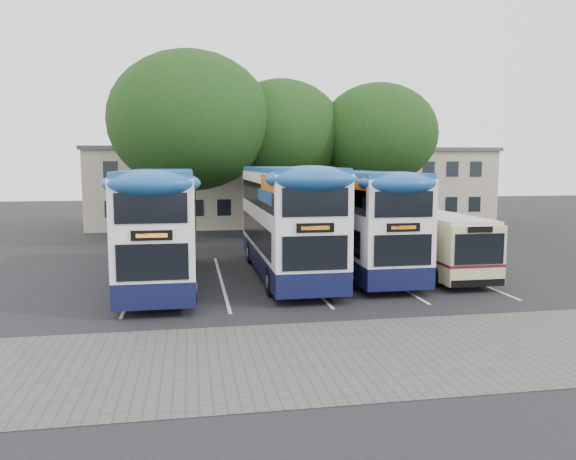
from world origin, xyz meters
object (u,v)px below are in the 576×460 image
(lamp_post, at_px, (394,161))
(bus_dd_left, at_px, (161,221))
(tree_left, at_px, (190,121))
(tree_mid, at_px, (281,133))
(tree_right, at_px, (378,134))
(bus_single, at_px, (428,238))
(bus_dd_mid, at_px, (286,216))
(bus_dd_right, at_px, (358,217))

(lamp_post, distance_m, bus_dd_left, 21.93)
(tree_left, height_order, tree_mid, tree_left)
(lamp_post, xyz_separation_m, tree_right, (-2.03, -2.29, 1.79))
(tree_left, xyz_separation_m, bus_single, (10.63, -11.80, -6.00))
(tree_left, bearing_deg, bus_dd_left, -96.06)
(tree_mid, relative_size, tree_right, 1.02)
(tree_left, bearing_deg, lamp_post, 10.80)
(tree_left, relative_size, tree_right, 1.16)
(bus_dd_mid, distance_m, bus_dd_right, 3.40)
(lamp_post, distance_m, tree_left, 14.83)
(tree_left, xyz_separation_m, bus_dd_right, (7.43, -11.28, -5.02))
(bus_dd_mid, height_order, bus_dd_right, bus_dd_mid)
(tree_right, relative_size, bus_single, 1.12)
(bus_dd_left, height_order, bus_dd_right, bus_dd_left)
(lamp_post, bearing_deg, tree_left, -169.20)
(tree_left, bearing_deg, bus_dd_right, -56.63)
(tree_mid, bearing_deg, bus_dd_right, -83.44)
(tree_mid, height_order, bus_dd_left, tree_mid)
(tree_left, bearing_deg, tree_mid, 13.88)
(lamp_post, height_order, tree_left, tree_left)
(bus_dd_mid, bearing_deg, tree_right, 55.51)
(bus_dd_right, bearing_deg, bus_single, -9.32)
(tree_right, bearing_deg, tree_left, -177.90)
(bus_dd_left, bearing_deg, tree_left, 83.94)
(tree_right, relative_size, bus_dd_right, 0.93)
(tree_right, height_order, bus_dd_left, tree_right)
(tree_right, bearing_deg, tree_mid, 170.91)
(tree_left, xyz_separation_m, tree_right, (12.34, 0.45, -0.67))
(tree_left, distance_m, tree_mid, 6.17)
(bus_single, bearing_deg, tree_right, 82.04)
(tree_left, height_order, tree_right, tree_left)
(lamp_post, xyz_separation_m, bus_single, (-3.74, -14.55, -3.54))
(lamp_post, distance_m, bus_dd_right, 15.85)
(bus_single, bearing_deg, tree_left, 132.00)
(bus_dd_mid, height_order, bus_single, bus_dd_mid)
(tree_mid, height_order, bus_dd_right, tree_mid)
(lamp_post, distance_m, bus_single, 15.43)
(tree_mid, height_order, bus_single, tree_mid)
(tree_mid, bearing_deg, lamp_post, 8.58)
(bus_dd_mid, bearing_deg, tree_mid, 81.68)
(tree_mid, bearing_deg, bus_single, -70.64)
(bus_dd_right, bearing_deg, bus_dd_left, -172.88)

